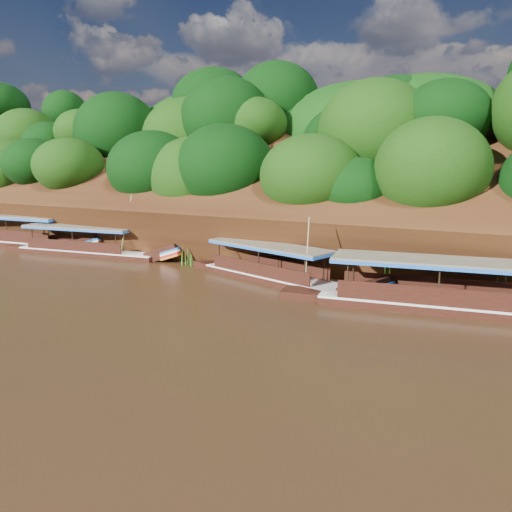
# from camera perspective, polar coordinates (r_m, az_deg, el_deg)

# --- Properties ---
(ground) EXTENTS (160.00, 160.00, 0.00)m
(ground) POSITION_cam_1_polar(r_m,az_deg,el_deg) (25.10, -8.23, -6.31)
(ground) COLOR black
(ground) RESTS_ON ground
(riverbank) EXTENTS (120.00, 30.06, 19.40)m
(riverbank) POSITION_cam_1_polar(r_m,az_deg,el_deg) (44.69, 9.13, 3.79)
(riverbank) COLOR black
(riverbank) RESTS_ON ground
(boat_0) EXTENTS (15.93, 4.55, 6.30)m
(boat_0) POSITION_cam_1_polar(r_m,az_deg,el_deg) (26.68, 23.55, -4.79)
(boat_0) COLOR black
(boat_0) RESTS_ON ground
(boat_1) EXTENTS (12.99, 5.35, 4.72)m
(boat_1) POSITION_cam_1_polar(r_m,az_deg,el_deg) (30.14, 3.35, -2.26)
(boat_1) COLOR black
(boat_1) RESTS_ON ground
(boat_2) EXTENTS (14.44, 3.83, 5.25)m
(boat_2) POSITION_cam_1_polar(r_m,az_deg,el_deg) (40.80, -17.73, 0.76)
(boat_2) COLOR black
(boat_2) RESTS_ON ground
(boat_3) EXTENTS (15.07, 3.84, 3.17)m
(boat_3) POSITION_cam_1_polar(r_m,az_deg,el_deg) (47.01, -24.26, 1.72)
(boat_3) COLOR black
(boat_3) RESTS_ON ground
(reeds) EXTENTS (50.54, 2.36, 2.05)m
(reeds) POSITION_cam_1_polar(r_m,az_deg,el_deg) (34.01, -2.29, -0.01)
(reeds) COLOR #2C6419
(reeds) RESTS_ON ground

